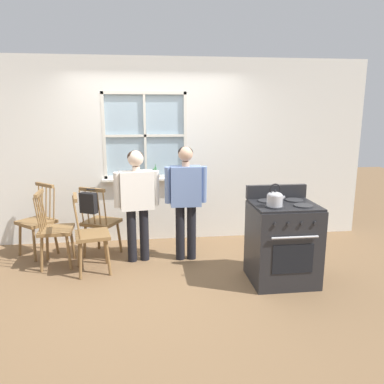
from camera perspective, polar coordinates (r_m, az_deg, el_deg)
ground_plane at (r=4.60m, az=-4.72°, el=-12.76°), size 16.00×16.00×0.00m
wall_back at (r=5.60m, az=-5.44°, el=5.96°), size 6.40×0.16×2.70m
chair_by_window at (r=5.21m, az=-13.76°, el=-4.61°), size 0.56×0.55×0.98m
chair_near_wall at (r=4.73m, az=-15.20°, el=-6.43°), size 0.48×0.49×0.98m
chair_center_cluster at (r=5.06m, az=-20.22°, el=-5.55°), size 0.42×0.44×0.98m
chair_near_stove at (r=5.52m, az=-22.44°, el=-4.25°), size 0.58×0.58×0.98m
person_elderly_left at (r=4.84m, az=-8.42°, el=-0.50°), size 0.59×0.28×1.46m
person_teen_center at (r=4.84m, az=-0.97°, el=-0.21°), size 0.54×0.22×1.50m
stove at (r=4.45m, az=13.61°, el=-7.40°), size 0.73×0.68×1.08m
kettle at (r=4.12m, az=12.50°, el=-0.93°), size 0.21×0.17×0.25m
potted_plant at (r=5.56m, az=-5.68°, el=2.75°), size 0.12×0.12×0.23m
handbag at (r=4.94m, az=-15.48°, el=-1.54°), size 0.24×0.25×0.31m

